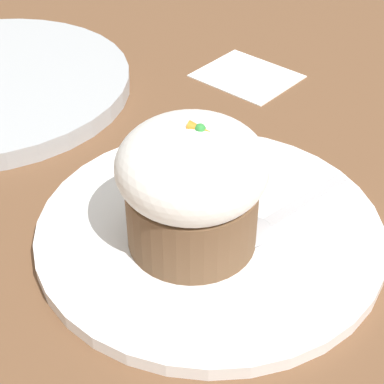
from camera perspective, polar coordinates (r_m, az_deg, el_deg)
name	(u,v)px	position (r m, az deg, el deg)	size (l,w,h in m)	color
ground_plane	(210,236)	(0.47, 1.57, -3.91)	(4.00, 4.00, 0.00)	brown
dessert_plate	(210,230)	(0.47, 1.58, -3.43)	(0.25, 0.25, 0.01)	white
carrot_cake	(192,185)	(0.42, 0.00, 0.63)	(0.10, 0.10, 0.10)	brown
spoon	(265,225)	(0.46, 6.48, -2.95)	(0.07, 0.12, 0.01)	#B7B7BC
paper_napkin	(247,76)	(0.67, 4.89, 10.27)	(0.11, 0.10, 0.00)	white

